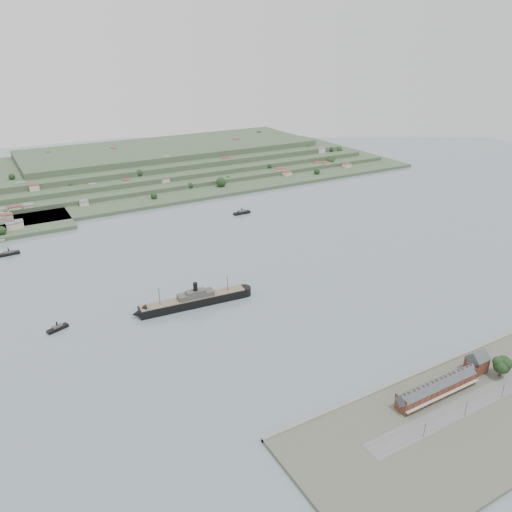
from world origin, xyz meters
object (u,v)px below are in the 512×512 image
terrace_row (437,388)px  tugboat (58,328)px  fig_tree (503,365)px  gabled_building (477,362)px  steamship (191,301)px

terrace_row → tugboat: bearing=133.5°
tugboat → fig_tree: 282.57m
gabled_building → steamship: bearing=125.7°
gabled_building → tugboat: size_ratio=0.94×
fig_tree → gabled_building: bearing=125.7°
steamship → tugboat: (-92.04, 14.41, -2.49)m
gabled_building → steamship: steamship is taller
terrace_row → steamship: bearing=115.2°
gabled_building → terrace_row: bearing=-173.9°
terrace_row → fig_tree: fig_tree is taller
terrace_row → fig_tree: 46.08m
fig_tree → steamship: bearing=125.7°
terrace_row → tugboat: 244.73m
steamship → tugboat: 93.19m
tugboat → gabled_building: bearing=-40.1°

